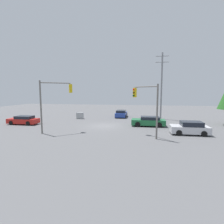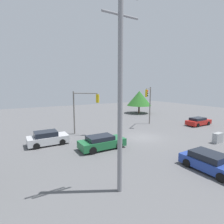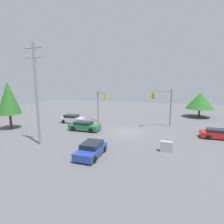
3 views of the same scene
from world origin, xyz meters
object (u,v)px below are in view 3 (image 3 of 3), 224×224
at_px(sedan_red, 219,134).
at_px(traffic_signal_cross, 164,102).
at_px(traffic_signal_main, 101,101).
at_px(electrical_cabinet, 166,147).
at_px(sedan_silver, 72,119).
at_px(sedan_green, 84,126).
at_px(sedan_blue, 91,149).

xyz_separation_m(sedan_red, traffic_signal_cross, (-7.06, 3.95, 3.53)).
xyz_separation_m(traffic_signal_main, electrical_cabinet, (11.39, -10.67, -3.26)).
bearing_deg(sedan_silver, sedan_green, 47.61).
distance_m(sedan_red, electrical_cabinet, 9.12).
height_order(sedan_silver, traffic_signal_cross, traffic_signal_cross).
height_order(sedan_blue, sedan_red, sedan_blue).
relative_size(sedan_blue, electrical_cabinet, 3.44).
height_order(sedan_red, traffic_signal_cross, traffic_signal_cross).
height_order(sedan_blue, traffic_signal_main, traffic_signal_main).
xyz_separation_m(sedan_green, electrical_cabinet, (11.85, -4.81, -0.12)).
bearing_deg(traffic_signal_cross, sedan_red, 112.79).
distance_m(sedan_green, electrical_cabinet, 12.79).
relative_size(sedan_silver, sedan_green, 0.89).
bearing_deg(sedan_blue, sedan_silver, -52.74).
distance_m(sedan_blue, traffic_signal_main, 14.97).
distance_m(sedan_silver, electrical_cabinet, 18.54).
bearing_deg(sedan_blue, sedan_red, -143.70).
distance_m(sedan_silver, traffic_signal_cross, 16.05).
height_order(sedan_silver, sedan_green, sedan_silver).
height_order(sedan_silver, electrical_cabinet, sedan_silver).
distance_m(sedan_silver, sedan_blue, 15.27).
bearing_deg(sedan_silver, sedan_red, 84.17).
distance_m(sedan_silver, traffic_signal_main, 6.09).
bearing_deg(traffic_signal_cross, traffic_signal_main, -38.92).
relative_size(sedan_blue, sedan_red, 0.94).
height_order(sedan_blue, electrical_cabinet, sedan_blue).
xyz_separation_m(sedan_blue, traffic_signal_main, (-4.34, 13.97, 3.17)).
relative_size(sedan_blue, traffic_signal_cross, 0.68).
relative_size(sedan_silver, sedan_blue, 1.00).
height_order(sedan_green, sedan_blue, sedan_green).
xyz_separation_m(sedan_silver, traffic_signal_main, (4.90, 1.81, 3.12)).
bearing_deg(sedan_green, sedan_silver, -132.39).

